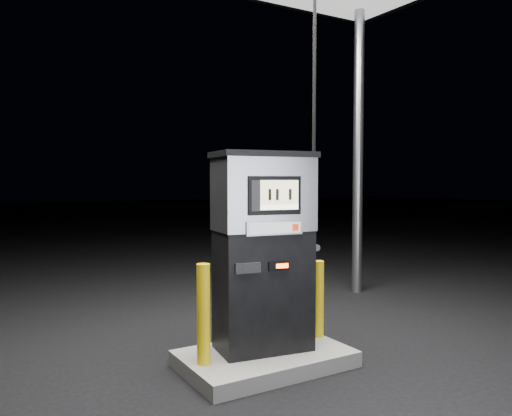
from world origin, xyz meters
TOP-DOWN VIEW (x-y plane):
  - ground at (0.00, 0.00)m, footprint 80.00×80.00m
  - pump_island at (0.00, 0.00)m, footprint 1.60×1.00m
  - fuel_dispenser at (0.03, 0.07)m, footprint 1.10×0.71m
  - bollard_left at (-0.65, 0.00)m, footprint 0.16×0.16m
  - bollard_right at (0.74, 0.11)m, footprint 0.13×0.13m

SIDE VIEW (x-z plane):
  - ground at x=0.00m, z-range 0.00..0.00m
  - pump_island at x=0.00m, z-range 0.00..0.15m
  - bollard_right at x=0.74m, z-range 0.15..0.96m
  - bollard_left at x=-0.65m, z-range 0.15..1.06m
  - fuel_dispenser at x=0.03m, z-range -0.86..3.14m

